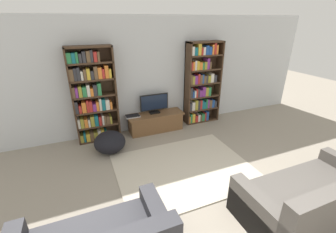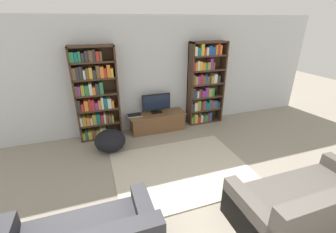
{
  "view_description": "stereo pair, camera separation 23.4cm",
  "coord_description": "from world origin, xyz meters",
  "views": [
    {
      "loc": [
        -1.57,
        -0.72,
        2.5
      ],
      "look_at": [
        0.01,
        3.12,
        0.7
      ],
      "focal_mm": 24.0,
      "sensor_mm": 36.0,
      "label": 1
    },
    {
      "loc": [
        -1.35,
        -0.81,
        2.5
      ],
      "look_at": [
        0.01,
        3.12,
        0.7
      ],
      "focal_mm": 24.0,
      "sensor_mm": 36.0,
      "label": 2
    }
  ],
  "objects": [
    {
      "name": "bookshelf_left",
      "position": [
        -1.33,
        4.05,
        1.02
      ],
      "size": [
        0.91,
        0.3,
        2.04
      ],
      "color": "#422D1E",
      "rests_on": "ground_plane"
    },
    {
      "name": "television",
      "position": [
        0.02,
        4.01,
        0.68
      ],
      "size": [
        0.68,
        0.16,
        0.47
      ],
      "color": "black",
      "rests_on": "tv_stand"
    },
    {
      "name": "bookshelf_right",
      "position": [
        1.29,
        4.05,
        1.0
      ],
      "size": [
        0.91,
        0.3,
        2.04
      ],
      "color": "#422D1E",
      "rests_on": "ground_plane"
    },
    {
      "name": "couch_right_sofa",
      "position": [
        1.11,
        0.67,
        0.27
      ],
      "size": [
        1.95,
        0.99,
        0.84
      ],
      "color": "#56514C",
      "rests_on": "ground_plane"
    },
    {
      "name": "tv_stand",
      "position": [
        0.02,
        3.95,
        0.22
      ],
      "size": [
        1.34,
        0.45,
        0.44
      ],
      "color": "brown",
      "rests_on": "ground_plane"
    },
    {
      "name": "area_rug",
      "position": [
        -0.02,
        2.28,
        0.01
      ],
      "size": [
        2.38,
        1.85,
        0.02
      ],
      "color": "beige",
      "rests_on": "ground_plane"
    },
    {
      "name": "laptop",
      "position": [
        -0.52,
        3.99,
        0.45
      ],
      "size": [
        0.33,
        0.22,
        0.03
      ],
      "color": "#B7B7BC",
      "rests_on": "tv_stand"
    },
    {
      "name": "wall_back",
      "position": [
        0.0,
        4.23,
        1.3
      ],
      "size": [
        8.8,
        0.06,
        2.6
      ],
      "color": "silver",
      "rests_on": "ground_plane"
    },
    {
      "name": "beanbag_ottoman",
      "position": [
        -1.16,
        3.38,
        0.22
      ],
      "size": [
        0.62,
        0.62,
        0.44
      ],
      "primitive_type": "ellipsoid",
      "color": "black",
      "rests_on": "ground_plane"
    }
  ]
}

